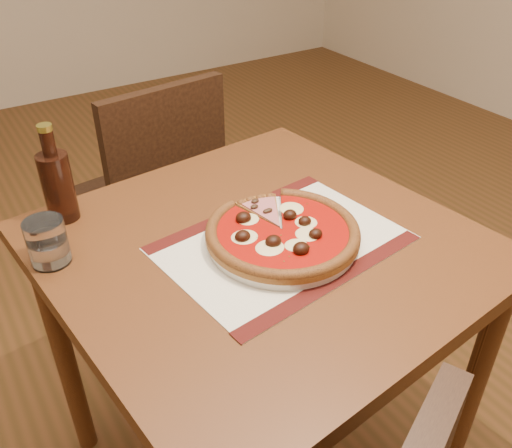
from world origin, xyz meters
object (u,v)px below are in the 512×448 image
Objects in this scene: chair_far at (155,187)px; plate at (282,239)px; bottle at (57,183)px; table at (261,280)px; water_glass at (47,242)px; pizza at (283,231)px.

chair_far reaches higher than plate.
plate is at bearing -44.30° from bottle.
table is 0.43m from water_glass.
bottle is at bearing 42.39° from chair_far.
pizza is at bearing -44.35° from bottle.
water_glass is at bearing 45.53° from chair_far.
plate is 0.02m from pizza.
chair_far is 9.48× the size of water_glass.
plate is (0.03, -0.03, 0.11)m from table.
plate is 3.26× the size of water_glass.
plate is at bearing -25.17° from water_glass.
pizza is (0.03, -0.03, 0.13)m from table.
chair_far is at bearing 84.67° from table.
bottle reaches higher than water_glass.
table is 2.98× the size of plate.
chair_far is 0.83m from pizza.
table is at bearing 135.75° from plate.
water_glass reaches higher than table.
table is at bearing -44.30° from bottle.
chair_far is 0.82m from plate.
plate is 0.45m from water_glass.
plate is 0.48m from bottle.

